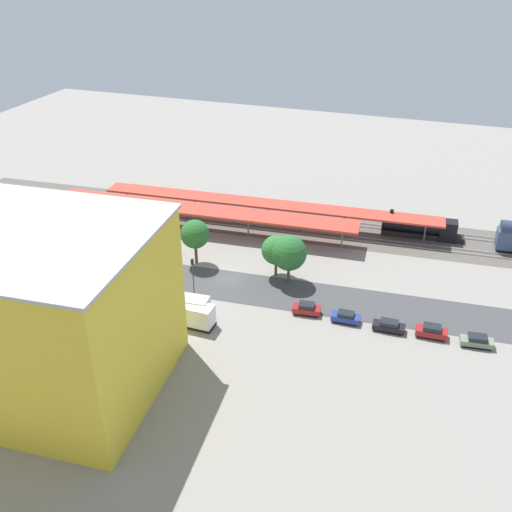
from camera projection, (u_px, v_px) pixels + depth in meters
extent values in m
plane|color=gray|center=(229.00, 278.00, 94.19)|extent=(207.22, 207.22, 0.00)
cube|color=#5B544C|center=(270.00, 222.00, 112.45)|extent=(130.18, 23.11, 0.01)
cube|color=#424244|center=(224.00, 285.00, 92.35)|extent=(129.83, 18.06, 0.01)
cube|color=#9E9EA8|center=(276.00, 214.00, 115.47)|extent=(129.20, 9.20, 0.12)
cube|color=#9E9EA8|center=(274.00, 216.00, 114.28)|extent=(129.20, 9.20, 0.12)
cube|color=#9E9EA8|center=(266.00, 226.00, 110.46)|extent=(129.20, 9.20, 0.12)
cube|color=#9E9EA8|center=(264.00, 229.00, 109.27)|extent=(129.20, 9.20, 0.12)
cube|color=#C63D2D|center=(203.00, 210.00, 107.08)|extent=(57.68, 9.26, 0.43)
cylinder|color=slate|center=(342.00, 237.00, 102.38)|extent=(0.30, 0.30, 4.06)
cylinder|color=slate|center=(248.00, 226.00, 106.25)|extent=(0.30, 0.30, 4.06)
cylinder|color=slate|center=(161.00, 216.00, 110.11)|extent=(0.30, 0.30, 4.06)
cylinder|color=slate|center=(80.00, 206.00, 113.97)|extent=(0.30, 0.30, 4.06)
cube|color=#C63D2D|center=(268.00, 204.00, 110.18)|extent=(65.34, 8.87, 0.37)
cylinder|color=slate|center=(425.00, 231.00, 104.63)|extent=(0.30, 0.30, 3.87)
cylinder|color=slate|center=(344.00, 222.00, 107.92)|extent=(0.30, 0.30, 3.87)
cylinder|color=slate|center=(267.00, 214.00, 111.21)|extent=(0.30, 0.30, 3.87)
cylinder|color=slate|center=(195.00, 206.00, 114.50)|extent=(0.30, 0.30, 3.87)
cylinder|color=slate|center=(127.00, 198.00, 117.79)|extent=(0.30, 0.30, 3.87)
cube|color=black|center=(422.00, 235.00, 106.69)|extent=(14.88, 3.22, 1.00)
cylinder|color=black|center=(415.00, 225.00, 106.18)|extent=(11.95, 3.25, 2.43)
cube|color=black|center=(448.00, 231.00, 105.02)|extent=(3.13, 2.83, 3.76)
cylinder|color=black|center=(392.00, 213.00, 106.24)|extent=(0.70, 0.70, 1.40)
cube|color=black|center=(476.00, 345.00, 78.73)|extent=(3.85, 2.12, 0.30)
cube|color=gray|center=(477.00, 342.00, 78.48)|extent=(4.56, 2.26, 0.73)
cube|color=#1E2328|center=(478.00, 338.00, 78.15)|extent=(2.62, 1.84, 0.62)
cube|color=black|center=(431.00, 336.00, 80.52)|extent=(3.65, 1.88, 0.30)
cube|color=maroon|center=(431.00, 332.00, 80.23)|extent=(4.33, 1.98, 0.88)
cube|color=#1E2328|center=(432.00, 328.00, 79.86)|extent=(2.45, 1.69, 0.63)
cube|color=black|center=(388.00, 329.00, 81.76)|extent=(3.83, 1.76, 0.30)
cube|color=black|center=(389.00, 327.00, 81.51)|extent=(4.56, 1.84, 0.70)
cube|color=#1E2328|center=(389.00, 323.00, 81.20)|extent=(2.56, 1.59, 0.59)
cube|color=black|center=(345.00, 321.00, 83.58)|extent=(3.46, 1.74, 0.30)
cube|color=navy|center=(346.00, 318.00, 83.31)|extent=(4.12, 1.83, 0.81)
cube|color=#1E2328|center=(346.00, 314.00, 82.99)|extent=(2.32, 1.58, 0.50)
cube|color=black|center=(306.00, 313.00, 85.38)|extent=(3.56, 2.09, 0.30)
cube|color=maroon|center=(307.00, 309.00, 85.09)|extent=(4.21, 2.23, 0.87)
cube|color=#1E2328|center=(307.00, 305.00, 84.74)|extent=(2.42, 1.82, 0.58)
cube|color=yellow|center=(32.00, 311.00, 68.10)|extent=(30.85, 24.48, 20.37)
cube|color=#B7B2A8|center=(14.00, 232.00, 63.04)|extent=(31.50, 25.12, 0.40)
cube|color=black|center=(179.00, 315.00, 84.63)|extent=(9.38, 2.77, 0.50)
cube|color=silver|center=(184.00, 306.00, 83.50)|extent=(7.36, 2.89, 3.15)
cube|color=maroon|center=(155.00, 303.00, 84.75)|extent=(2.18, 2.57, 2.41)
cube|color=black|center=(183.00, 321.00, 83.29)|extent=(9.37, 2.53, 0.50)
cube|color=white|center=(189.00, 313.00, 82.13)|extent=(7.29, 2.75, 2.94)
cube|color=#334C8C|center=(160.00, 308.00, 83.63)|extent=(2.15, 2.64, 2.54)
cube|color=black|center=(85.00, 299.00, 88.48)|extent=(8.94, 2.15, 0.50)
cube|color=white|center=(90.00, 290.00, 87.29)|extent=(6.65, 2.37, 3.00)
cube|color=#334C8C|center=(65.00, 287.00, 88.74)|extent=(2.30, 2.35, 2.34)
cylinder|color=brown|center=(288.00, 272.00, 92.73)|extent=(0.45, 0.45, 3.15)
sphere|color=#28662D|center=(289.00, 253.00, 91.01)|extent=(5.62, 5.62, 5.62)
cylinder|color=brown|center=(124.00, 240.00, 101.77)|extent=(0.39, 0.39, 3.84)
sphere|color=#2D7233|center=(122.00, 222.00, 100.10)|extent=(4.32, 4.32, 4.32)
cylinder|color=brown|center=(276.00, 267.00, 94.27)|extent=(0.45, 0.45, 3.04)
sphere|color=#2D7233|center=(276.00, 250.00, 92.72)|extent=(4.77, 4.77, 4.77)
cylinder|color=brown|center=(196.00, 253.00, 97.62)|extent=(0.51, 0.51, 3.82)
sphere|color=#28662D|center=(195.00, 234.00, 95.86)|extent=(4.84, 4.84, 4.84)
cylinder|color=#333333|center=(193.00, 280.00, 88.33)|extent=(0.16, 0.16, 5.55)
cube|color=black|center=(192.00, 262.00, 86.76)|extent=(0.36, 0.36, 0.90)
sphere|color=green|center=(191.00, 262.00, 86.82)|extent=(0.20, 0.20, 0.20)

